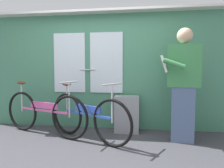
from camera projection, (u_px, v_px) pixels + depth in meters
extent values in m
cube|color=#38383D|center=(79.00, 158.00, 2.47)|extent=(5.54, 4.17, 0.04)
cube|color=#427F60|center=(99.00, 72.00, 3.66)|extent=(4.54, 0.08, 2.10)
cube|color=silver|center=(70.00, 63.00, 3.67)|extent=(0.60, 0.02, 1.10)
cube|color=silver|center=(106.00, 63.00, 3.58)|extent=(0.60, 0.02, 1.10)
cylinder|color=#B2B2B7|center=(87.00, 70.00, 3.62)|extent=(0.28, 0.02, 0.02)
cube|color=silver|center=(97.00, 12.00, 3.49)|extent=(4.54, 0.28, 0.04)
torus|color=black|center=(69.00, 117.00, 3.04)|extent=(0.68, 0.27, 0.70)
torus|color=black|center=(22.00, 111.00, 3.51)|extent=(0.68, 0.27, 0.70)
cube|color=#D14C93|center=(44.00, 110.00, 3.27)|extent=(0.97, 0.36, 0.03)
cube|color=#D14C93|center=(44.00, 105.00, 3.26)|extent=(0.56, 0.22, 0.10)
cylinder|color=#B7B7BC|center=(22.00, 97.00, 3.49)|extent=(0.02, 0.02, 0.51)
ellipsoid|color=brown|center=(21.00, 83.00, 3.47)|extent=(0.22, 0.15, 0.06)
cylinder|color=#B7B7BC|center=(69.00, 100.00, 3.02)|extent=(0.02, 0.02, 0.55)
cylinder|color=#B7B7BC|center=(69.00, 82.00, 3.00)|extent=(0.16, 0.42, 0.02)
torus|color=black|center=(112.00, 123.00, 2.75)|extent=(0.63, 0.38, 0.69)
torus|color=black|center=(67.00, 114.00, 3.32)|extent=(0.63, 0.38, 0.69)
cube|color=#2D4CB2|center=(87.00, 114.00, 3.03)|extent=(0.80, 0.47, 0.03)
cube|color=#2D4CB2|center=(87.00, 109.00, 3.02)|extent=(0.47, 0.28, 0.10)
cylinder|color=#B7B7BC|center=(67.00, 99.00, 3.30)|extent=(0.02, 0.02, 0.50)
ellipsoid|color=brown|center=(67.00, 84.00, 3.28)|extent=(0.22, 0.18, 0.06)
cylinder|color=#B7B7BC|center=(112.00, 104.00, 2.73)|extent=(0.02, 0.02, 0.54)
cylinder|color=#B7B7BC|center=(112.00, 84.00, 2.71)|extent=(0.24, 0.40, 0.02)
cube|color=slate|center=(183.00, 115.00, 2.95)|extent=(0.35, 0.23, 0.83)
cube|color=#387F47|center=(184.00, 66.00, 2.90)|extent=(0.50, 0.28, 0.62)
sphere|color=tan|center=(185.00, 36.00, 2.86)|extent=(0.23, 0.23, 0.23)
cube|color=silver|center=(164.00, 64.00, 2.98)|extent=(0.17, 0.35, 0.26)
cylinder|color=#387F47|center=(174.00, 64.00, 2.74)|extent=(0.31, 0.12, 0.17)
cylinder|color=#387F47|center=(174.00, 64.00, 3.14)|extent=(0.31, 0.12, 0.17)
cube|color=gray|center=(127.00, 114.00, 3.43)|extent=(0.42, 0.28, 0.63)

